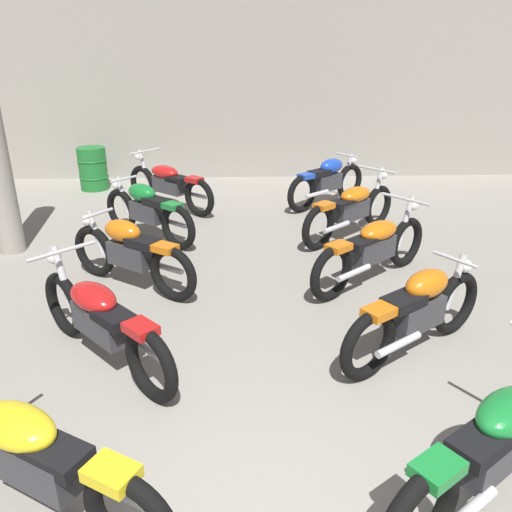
# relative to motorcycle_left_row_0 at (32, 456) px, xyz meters

# --- Properties ---
(back_wall) EXTENTS (12.98, 0.24, 3.60)m
(back_wall) POSITION_rel_motorcycle_left_row_0_xyz_m (1.47, 8.87, 1.35)
(back_wall) COLOR #9E998E
(back_wall) RESTS_ON ground
(motorcycle_left_row_0) EXTENTS (1.94, 1.19, 0.97)m
(motorcycle_left_row_0) POSITION_rel_motorcycle_left_row_0_xyz_m (0.00, 0.00, 0.00)
(motorcycle_left_row_0) COLOR black
(motorcycle_left_row_0) RESTS_ON ground
(motorcycle_left_row_1) EXTENTS (1.58, 1.64, 0.97)m
(motorcycle_left_row_1) POSITION_rel_motorcycle_left_row_0_xyz_m (0.01, 1.66, 0.00)
(motorcycle_left_row_1) COLOR black
(motorcycle_left_row_1) RESTS_ON ground
(motorcycle_left_row_2) EXTENTS (1.69, 1.20, 0.88)m
(motorcycle_left_row_2) POSITION_rel_motorcycle_left_row_0_xyz_m (-0.03, 3.26, 0.01)
(motorcycle_left_row_2) COLOR black
(motorcycle_left_row_2) RESTS_ON ground
(motorcycle_left_row_3) EXTENTS (1.56, 1.38, 0.88)m
(motorcycle_left_row_3) POSITION_rel_motorcycle_left_row_0_xyz_m (-0.09, 4.92, 0.01)
(motorcycle_left_row_3) COLOR black
(motorcycle_left_row_3) RESTS_ON ground
(motorcycle_left_row_4) EXTENTS (1.70, 1.52, 0.97)m
(motorcycle_left_row_4) POSITION_rel_motorcycle_left_row_0_xyz_m (0.04, 6.49, 0.00)
(motorcycle_left_row_4) COLOR black
(motorcycle_left_row_4) RESTS_ON ground
(motorcycle_right_row_0) EXTENTS (1.85, 1.32, 0.97)m
(motorcycle_right_row_0) POSITION_rel_motorcycle_left_row_0_xyz_m (2.89, 0.01, 0.00)
(motorcycle_right_row_0) COLOR black
(motorcycle_right_row_0) RESTS_ON ground
(motorcycle_right_row_1) EXTENTS (1.68, 1.21, 0.88)m
(motorcycle_right_row_1) POSITION_rel_motorcycle_left_row_0_xyz_m (2.94, 1.71, 0.01)
(motorcycle_right_row_1) COLOR black
(motorcycle_right_row_1) RESTS_ON ground
(motorcycle_right_row_2) EXTENTS (1.75, 1.46, 0.97)m
(motorcycle_right_row_2) POSITION_rel_motorcycle_left_row_0_xyz_m (2.92, 3.32, 0.00)
(motorcycle_right_row_2) COLOR black
(motorcycle_right_row_2) RESTS_ON ground
(motorcycle_right_row_3) EXTENTS (1.69, 1.53, 0.97)m
(motorcycle_right_row_3) POSITION_rel_motorcycle_left_row_0_xyz_m (2.99, 4.91, 0.00)
(motorcycle_right_row_3) COLOR black
(motorcycle_right_row_3) RESTS_ON ground
(motorcycle_right_row_4) EXTENTS (1.60, 1.33, 0.88)m
(motorcycle_right_row_4) POSITION_rel_motorcycle_left_row_0_xyz_m (2.90, 6.58, 0.01)
(motorcycle_right_row_4) COLOR black
(motorcycle_right_row_4) RESTS_ON ground
(oil_drum) EXTENTS (0.59, 0.59, 0.85)m
(oil_drum) POSITION_rel_motorcycle_left_row_0_xyz_m (-1.65, 7.85, -0.03)
(oil_drum) COLOR #1E722D
(oil_drum) RESTS_ON ground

